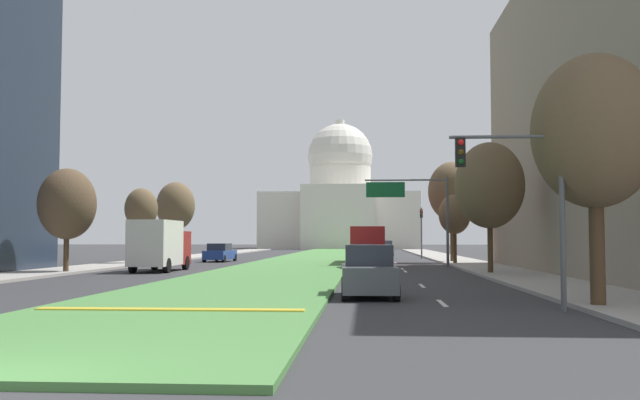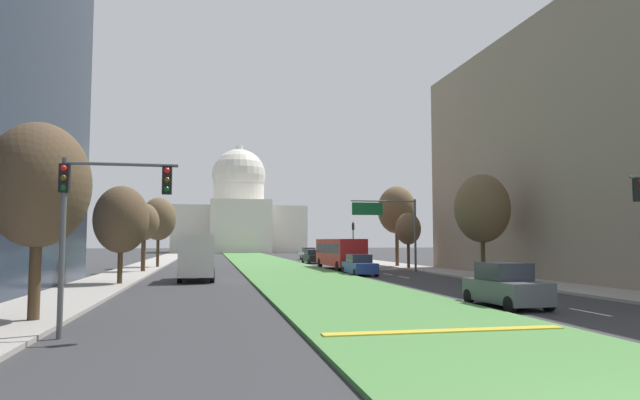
{
  "view_description": "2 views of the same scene",
  "coord_description": "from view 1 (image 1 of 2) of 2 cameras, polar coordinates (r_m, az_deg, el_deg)",
  "views": [
    {
      "loc": [
        5.37,
        -9.25,
        2.11
      ],
      "look_at": [
        1.6,
        46.4,
        5.19
      ],
      "focal_mm": 38.59,
      "sensor_mm": 36.0,
      "label": 1
    },
    {
      "loc": [
        -6.82,
        -5.95,
        2.79
      ],
      "look_at": [
        0.35,
        29.89,
        5.5
      ],
      "focal_mm": 30.87,
      "sensor_mm": 36.0,
      "label": 2
    }
  ],
  "objects": [
    {
      "name": "sedan_very_far",
      "position": [
        84.13,
        5.41,
        -4.02
      ],
      "size": [
        2.0,
        4.34,
        1.78
      ],
      "color": "silver",
      "rests_on": "ground_plane"
    },
    {
      "name": "sidewalk_right",
      "position": [
        62.31,
        11.4,
        -4.97
      ],
      "size": [
        4.0,
        118.12,
        0.15
      ],
      "primitive_type": "cube",
      "color": "#9E9991",
      "rests_on": "ground_plane"
    },
    {
      "name": "overhead_guide_sign",
      "position": [
        50.06,
        7.93,
        -0.2
      ],
      "size": [
        6.02,
        0.2,
        6.5
      ],
      "color": "#515456",
      "rests_on": "ground_plane"
    },
    {
      "name": "lane_dashes_right",
      "position": [
        51.0,
        6.63,
        -5.51
      ],
      "size": [
        0.16,
        67.3,
        0.01
      ],
      "color": "silver",
      "rests_on": "ground_plane"
    },
    {
      "name": "street_tree_right_distant",
      "position": [
        59.52,
        10.88,
        0.68
      ],
      "size": [
        4.04,
        4.04,
        8.6
      ],
      "color": "#4C3823",
      "rests_on": "ground_plane"
    },
    {
      "name": "street_tree_left_distant",
      "position": [
        64.03,
        -11.88,
        -0.5
      ],
      "size": [
        3.49,
        3.49,
        7.21
      ],
      "color": "#4C3823",
      "rests_on": "ground_plane"
    },
    {
      "name": "sedan_lead_stopped",
      "position": [
        24.71,
        4.05,
        -6.05
      ],
      "size": [
        2.08,
        4.17,
        1.86
      ],
      "color": "#4C5156",
      "rests_on": "ground_plane"
    },
    {
      "name": "street_tree_right_far",
      "position": [
        55.12,
        11.1,
        -1.2
      ],
      "size": [
        2.5,
        2.5,
        5.53
      ],
      "color": "#4C3823",
      "rests_on": "ground_plane"
    },
    {
      "name": "city_bus",
      "position": [
        55.0,
        3.95,
        -3.51
      ],
      "size": [
        2.62,
        11.0,
        2.95
      ],
      "color": "#B21E1E",
      "rests_on": "ground_plane"
    },
    {
      "name": "median_curb_nose",
      "position": [
        19.43,
        -12.34,
        -8.85
      ],
      "size": [
        7.4,
        0.5,
        0.04
      ],
      "primitive_type": "cube",
      "color": "gold",
      "rests_on": "grass_median"
    },
    {
      "name": "street_tree_right_mid",
      "position": [
        40.54,
        13.87,
        1.17
      ],
      "size": [
        3.96,
        3.96,
        7.6
      ],
      "color": "#4C3823",
      "rests_on": "ground_plane"
    },
    {
      "name": "capitol_building",
      "position": [
        140.04,
        1.67,
        -0.26
      ],
      "size": [
        31.33,
        23.53,
        26.41
      ],
      "color": "silver",
      "rests_on": "ground_plane"
    },
    {
      "name": "grass_median",
      "position": [
        68.55,
        -0.62,
        -4.87
      ],
      "size": [
        8.23,
        118.12,
        0.14
      ],
      "primitive_type": "cube",
      "color": "#4C8442",
      "rests_on": "ground_plane"
    },
    {
      "name": "street_tree_right_near",
      "position": [
        22.19,
        21.8,
        5.25
      ],
      "size": [
        3.71,
        3.71,
        7.62
      ],
      "color": "#4C3823",
      "rests_on": "ground_plane"
    },
    {
      "name": "traffic_light_far_right",
      "position": [
        71.11,
        8.41,
        -2.16
      ],
      "size": [
        0.28,
        0.35,
        5.2
      ],
      "color": "#515456",
      "rests_on": "ground_plane"
    },
    {
      "name": "sidewalk_left",
      "position": [
        64.6,
        -13.15,
        -4.89
      ],
      "size": [
        4.0,
        118.12,
        0.15
      ],
      "primitive_type": "cube",
      "color": "#9E9991",
      "rests_on": "ground_plane"
    },
    {
      "name": "sedan_distant",
      "position": [
        61.79,
        -8.3,
        -4.37
      ],
      "size": [
        2.23,
        4.74,
        1.62
      ],
      "color": "navy",
      "rests_on": "ground_plane"
    },
    {
      "name": "sedan_far_horizon",
      "position": [
        70.7,
        4.18,
        -4.22
      ],
      "size": [
        2.2,
        4.37,
        1.7
      ],
      "color": "black",
      "rests_on": "ground_plane"
    },
    {
      "name": "street_tree_left_mid",
      "position": [
        43.23,
        -20.23,
        -0.32
      ],
      "size": [
        3.36,
        3.36,
        6.22
      ],
      "color": "#4C3823",
      "rests_on": "ground_plane"
    },
    {
      "name": "box_truck_delivery",
      "position": [
        44.68,
        -13.14,
        -3.64
      ],
      "size": [
        2.4,
        6.4,
        3.2
      ],
      "color": "maroon",
      "rests_on": "ground_plane"
    },
    {
      "name": "ground_plane",
      "position": [
        75.09,
        -0.23,
        -4.77
      ],
      "size": [
        288.74,
        288.74,
        0.0
      ],
      "primitive_type": "plane",
      "color": "#333335"
    },
    {
      "name": "street_tree_left_far",
      "position": [
        56.4,
        -14.61,
        -0.75
      ],
      "size": [
        2.59,
        2.59,
        6.06
      ],
      "color": "#4C3823",
      "rests_on": "ground_plane"
    },
    {
      "name": "sedan_midblock",
      "position": [
        46.46,
        3.5,
        -4.78
      ],
      "size": [
        1.91,
        4.62,
        1.7
      ],
      "color": "navy",
      "rests_on": "ground_plane"
    },
    {
      "name": "traffic_light_near_right",
      "position": [
        20.77,
        17.16,
        1.63
      ],
      "size": [
        3.34,
        0.35,
        5.2
      ],
      "color": "#515456",
      "rests_on": "ground_plane"
    }
  ]
}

